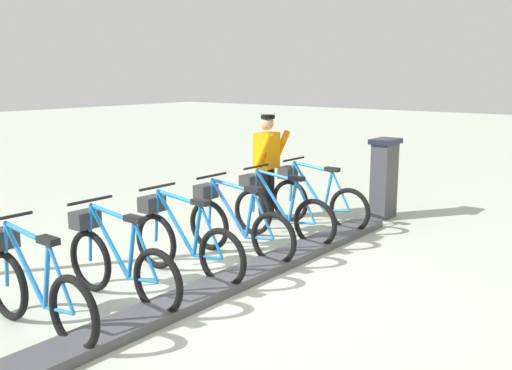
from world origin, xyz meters
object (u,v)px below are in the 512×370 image
Objects in this scene: payment_kiosk at (384,177)px; bike_docked_2 at (235,224)px; bike_docked_0 at (315,199)px; bike_docked_5 at (33,287)px; worker_near_rack at (267,163)px; bike_docked_1 at (278,210)px; bike_docked_4 at (117,261)px; bike_docked_3 at (183,240)px.

bike_docked_2 is at bearing 79.28° from payment_kiosk.
bike_docked_0 is 1.00× the size of bike_docked_5.
worker_near_rack reaches higher than bike_docked_0.
bike_docked_1 is 2.80m from bike_docked_4.
bike_docked_4 is 1.04× the size of worker_near_rack.
bike_docked_1 and bike_docked_4 have the same top height.
bike_docked_1 is 3.73m from bike_docked_5.
bike_docked_3 is 1.04× the size of worker_near_rack.
bike_docked_4 is 3.81m from worker_near_rack.
worker_near_rack is (0.86, -3.68, 0.48)m from bike_docked_4.
worker_near_rack reaches higher than bike_docked_4.
payment_kiosk is at bearing -98.23° from bike_docked_3.
bike_docked_1 is (0.57, 2.09, -0.24)m from payment_kiosk.
bike_docked_0 is 4.67m from bike_docked_5.
payment_kiosk is 2.18m from bike_docked_1.
bike_docked_2 is at bearing -90.00° from bike_docked_5.
bike_docked_4 is at bearing 90.00° from bike_docked_2.
bike_docked_4 is (0.00, 2.80, 0.00)m from bike_docked_1.
bike_docked_0 is 0.93m from bike_docked_1.
bike_docked_3 is 1.00× the size of bike_docked_5.
payment_kiosk is 4.00m from bike_docked_3.
bike_docked_1 is (0.00, 0.93, 0.00)m from bike_docked_0.
bike_docked_3 is at bearing -90.00° from bike_docked_4.
bike_docked_1 and bike_docked_3 have the same top height.
bike_docked_0 is 2.80m from bike_docked_3.
bike_docked_3 is at bearing 90.00° from bike_docked_0.
payment_kiosk is 5.85m from bike_docked_5.
bike_docked_2 is at bearing -90.00° from bike_docked_3.
payment_kiosk reaches higher than bike_docked_1.
bike_docked_2 is 2.80m from bike_docked_5.
bike_docked_3 is at bearing -90.00° from bike_docked_5.
bike_docked_2 and bike_docked_5 have the same top height.
payment_kiosk is 0.74× the size of bike_docked_1.
bike_docked_2 is (0.00, 0.93, 0.00)m from bike_docked_1.
payment_kiosk is 0.74× the size of bike_docked_0.
payment_kiosk reaches higher than bike_docked_0.
bike_docked_1 is at bearing -90.00° from bike_docked_4.
bike_docked_0 is 0.99m from worker_near_rack.
bike_docked_4 is at bearing 90.00° from bike_docked_0.
bike_docked_4 is (0.00, 1.87, 0.00)m from bike_docked_2.
bike_docked_2 is 1.87m from bike_docked_4.
payment_kiosk is 1.89m from worker_near_rack.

